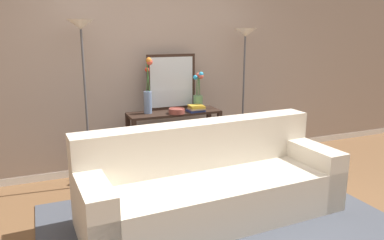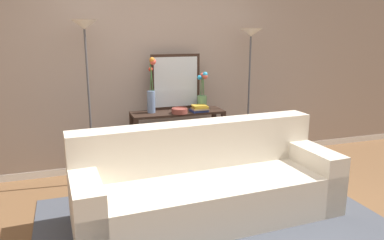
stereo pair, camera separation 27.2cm
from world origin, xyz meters
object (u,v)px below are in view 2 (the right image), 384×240
object	(u,v)px
wall_mirror	(176,82)
vase_tall_flowers	(151,92)
book_row_under_console	(155,170)
book_stack	(200,109)
floor_lamp_left	(86,57)
console_table	(178,131)
couch	(207,185)
vase_short_flowers	(202,95)
fruit_bowl	(179,111)
floor_lamp_right	(250,59)

from	to	relation	value
wall_mirror	vase_tall_flowers	size ratio (longest dim) A/B	1.03
vase_tall_flowers	book_row_under_console	bearing A→B (deg)	-60.09
vase_tall_flowers	book_stack	world-z (taller)	vase_tall_flowers
floor_lamp_left	vase_tall_flowers	size ratio (longest dim) A/B	2.80
console_table	book_stack	bearing A→B (deg)	-22.84
couch	vase_short_flowers	bearing A→B (deg)	71.93
floor_lamp_left	vase_tall_flowers	world-z (taller)	floor_lamp_left
book_stack	wall_mirror	bearing A→B (deg)	131.55
console_table	book_stack	distance (m)	0.39
fruit_bowl	book_stack	world-z (taller)	book_stack
floor_lamp_right	fruit_bowl	bearing A→B (deg)	-175.32
floor_lamp_right	wall_mirror	size ratio (longest dim) A/B	2.59
couch	floor_lamp_left	xyz separation A→B (m)	(-0.97, 1.17, 1.15)
book_row_under_console	vase_short_flowers	bearing A→B (deg)	0.36
couch	fruit_bowl	distance (m)	1.21
floor_lamp_left	book_row_under_console	size ratio (longest dim) A/B	5.63
floor_lamp_left	wall_mirror	bearing A→B (deg)	9.75
couch	floor_lamp_left	distance (m)	1.91
wall_mirror	fruit_bowl	distance (m)	0.41
floor_lamp_right	book_stack	xyz separation A→B (m)	(-0.70, -0.07, -0.57)
floor_lamp_left	floor_lamp_right	size ratio (longest dim) A/B	1.05
wall_mirror	book_stack	world-z (taller)	wall_mirror
couch	vase_short_flowers	xyz separation A→B (m)	(0.39, 1.21, 0.65)
floor_lamp_left	wall_mirror	size ratio (longest dim) A/B	2.72
vase_tall_flowers	vase_short_flowers	world-z (taller)	vase_tall_flowers
console_table	book_stack	world-z (taller)	book_stack
wall_mirror	vase_tall_flowers	xyz separation A→B (m)	(-0.34, -0.12, -0.09)
couch	floor_lamp_left	bearing A→B (deg)	129.69
wall_mirror	fruit_bowl	world-z (taller)	wall_mirror
book_stack	couch	bearing A→B (deg)	-106.14
couch	floor_lamp_right	world-z (taller)	floor_lamp_right
fruit_bowl	book_row_under_console	size ratio (longest dim) A/B	0.58
couch	vase_short_flowers	size ratio (longest dim) A/B	5.31
book_stack	floor_lamp_right	bearing A→B (deg)	5.80
floor_lamp_left	book_stack	size ratio (longest dim) A/B	8.84
floor_lamp_left	wall_mirror	distance (m)	1.13
floor_lamp_left	book_stack	distance (m)	1.44
console_table	vase_tall_flowers	distance (m)	0.59
floor_lamp_right	vase_short_flowers	world-z (taller)	floor_lamp_right
floor_lamp_left	vase_short_flowers	bearing A→B (deg)	1.57
vase_tall_flowers	vase_short_flowers	xyz separation A→B (m)	(0.64, -0.02, -0.07)
floor_lamp_left	fruit_bowl	xyz separation A→B (m)	(1.03, -0.08, -0.65)
book_stack	book_row_under_console	distance (m)	0.95
book_row_under_console	vase_tall_flowers	bearing A→B (deg)	119.91
fruit_bowl	floor_lamp_left	bearing A→B (deg)	175.67
console_table	fruit_bowl	bearing A→B (deg)	-94.90
console_table	book_row_under_console	xyz separation A→B (m)	(-0.30, 0.00, -0.48)
vase_tall_flowers	book_stack	size ratio (longest dim) A/B	3.16
vase_short_flowers	fruit_bowl	size ratio (longest dim) A/B	2.46
fruit_bowl	book_stack	size ratio (longest dim) A/B	0.92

